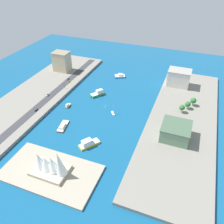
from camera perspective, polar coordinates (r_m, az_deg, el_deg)
The scene contains 21 objects.
ground_plane at distance 277.24m, azimuth -1.68°, elevation 1.62°, with size 440.00×440.00×0.00m, color #145684.
quay_west at distance 261.08m, azimuth 16.97°, elevation -2.13°, with size 70.00×240.00×3.29m, color gray.
quay_east at distance 317.62m, azimuth -16.98°, elevation 5.06°, with size 70.00×240.00×3.29m, color gray.
peninsula_point at distance 206.34m, azimuth -14.95°, elevation -14.18°, with size 81.59×44.47×2.00m, color #A89E89.
road_strip at distance 305.92m, azimuth -14.04°, elevation 4.74°, with size 9.58×228.00×0.15m, color #38383D.
sailboat_small_white at distance 262.68m, azimuth 0.27°, elevation -0.28°, with size 6.78×8.12×13.11m.
ferry_green_doubledeck at distance 296.76m, azimuth -3.53°, elevation 4.61°, with size 17.31×19.65×7.14m.
ferry_yellow_fast at distance 222.50m, azimuth -5.86°, elevation -7.72°, with size 17.96×20.91×7.13m.
catamaran_blue at distance 342.65m, azimuth 1.99°, elevation 8.95°, with size 17.88×15.52×4.42m.
barge_flat_brown at distance 248.78m, azimuth -12.09°, elevation -3.44°, with size 10.91×21.57×3.60m.
water_taxi_orange at distance 279.36m, azimuth -10.83°, elevation 1.59°, with size 3.72×10.45×4.18m.
office_block_beige at distance 357.48m, azimuth -12.34°, elevation 12.14°, with size 23.73×18.40×28.46m.
hotel_broad_white at distance 321.24m, azimuth 16.23°, elevation 8.14°, with size 29.19×20.78×21.87m.
terminal_long_green at distance 230.60m, azimuth 15.48°, elevation -4.63°, with size 27.55×27.99×14.64m.
suv_black at distance 276.18m, azimuth -18.24°, elevation 0.51°, with size 2.05×4.86×1.46m.
sedan_silver at distance 300.47m, azimuth -15.66°, elevation 4.06°, with size 2.00×4.66×1.68m.
hatchback_blue at distance 333.57m, azimuth -10.85°, elevation 8.04°, with size 2.06×5.25×1.52m.
taxi_yellow_cab at distance 325.97m, azimuth -10.63°, elevation 7.39°, with size 1.87×4.59×1.48m.
traffic_light_waterfront at distance 310.62m, azimuth -11.79°, elevation 6.48°, with size 0.36×0.36×6.50m.
opera_landmark at distance 198.94m, azimuth -15.09°, elevation -12.53°, with size 31.46×21.46×25.00m.
park_tree_cluster at distance 277.05m, azimuth 18.37°, elevation 1.95°, with size 17.19×25.82×10.04m.
Camera 1 is at (-90.55, 211.83, 154.25)m, focal length 36.91 mm.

